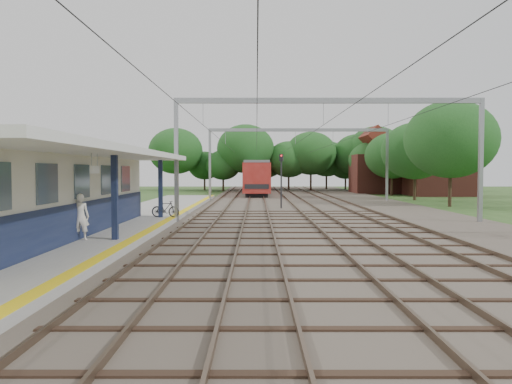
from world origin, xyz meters
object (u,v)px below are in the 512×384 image
object	(u,v)px
person	(80,217)
signal_post	(281,175)
bicycle	(165,209)
train	(257,176)

from	to	relation	value
person	signal_post	bearing A→B (deg)	-121.98
bicycle	train	xyz separation A→B (m)	(5.14, 42.97, 1.38)
train	signal_post	distance (m)	33.15
person	signal_post	size ratio (longest dim) A/B	0.42
bicycle	person	bearing A→B (deg)	178.84
bicycle	train	world-z (taller)	train
train	signal_post	world-z (taller)	signal_post
bicycle	signal_post	bearing A→B (deg)	-26.98
person	bicycle	distance (m)	9.29
bicycle	train	size ratio (longest dim) A/B	0.04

